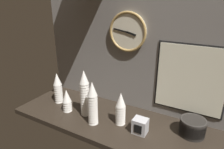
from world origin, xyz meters
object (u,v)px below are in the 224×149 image
Objects in this scene: wall_clock at (128,32)px; napkin_dispenser at (140,126)px; cup_stack_center_right at (121,108)px; cup_stack_center at (93,103)px; menu_board at (190,80)px; cup_stack_left at (67,100)px; cup_stack_far_left at (58,88)px; cup_stack_center_left at (85,93)px; bowl_stack_far_right at (193,127)px.

wall_clock is 0.68m from napkin_dispenser.
cup_stack_center_right is 0.75× the size of cup_stack_center.
cup_stack_left is at bearing -159.38° from menu_board.
cup_stack_center_left is (0.33, -0.05, 0.05)m from cup_stack_far_left.
cup_stack_center_right is 0.20m from cup_stack_center.
cup_stack_center is at bearing -14.74° from cup_stack_far_left.
cup_stack_left is at bearing -169.86° from cup_stack_center_left.
menu_board reaches higher than napkin_dispenser.
napkin_dispenser is (-0.31, -0.16, -0.01)m from bowl_stack_far_right.
bowl_stack_far_right is 0.56× the size of wall_clock.
bowl_stack_far_right is at bearing 14.69° from cup_stack_center_right.
cup_stack_far_left reaches higher than napkin_dispenser.
napkin_dispenser is (0.25, -0.29, -0.57)m from wall_clock.
cup_stack_center_left reaches higher than cup_stack_left.
menu_board reaches higher than cup_stack_left.
cup_stack_far_left reaches higher than cup_stack_center_right.
bowl_stack_far_right is 1.59× the size of napkin_dispenser.
cup_stack_far_left is at bearing -156.44° from wall_clock.
wall_clock is at bearing 53.43° from cup_stack_center_left.
cup_stack_center_left is 0.79m from bowl_stack_far_right.
cup_stack_far_left is 0.33m from cup_stack_center_left.
cup_stack_center_left is at bearing -168.92° from bowl_stack_far_right.
cup_stack_center_right is 0.92× the size of cup_stack_far_left.
cup_stack_center_right is at bearing 5.06° from cup_stack_center_left.
cup_stack_far_left is at bearing 165.26° from cup_stack_center.
menu_board is (0.57, 0.36, 0.17)m from cup_stack_center.
bowl_stack_far_right is 0.35m from napkin_dispenser.
cup_stack_center_right is at bearing -2.18° from cup_stack_far_left.
cup_stack_left is 0.72m from wall_clock.
bowl_stack_far_right is (0.93, 0.18, -0.03)m from cup_stack_left.
wall_clock is 2.84× the size of napkin_dispenser.
cup_stack_far_left is 1.59× the size of bowl_stack_far_right.
wall_clock reaches higher than napkin_dispenser.
napkin_dispenser is at bearing -128.24° from menu_board.
cup_stack_center_right is at bearing -72.10° from wall_clock.
cup_stack_left is at bearing -177.76° from napkin_dispenser.
cup_stack_far_left is 2.52× the size of napkin_dispenser.
wall_clock is (0.37, 0.31, 0.53)m from cup_stack_left.
bowl_stack_far_right is (0.65, 0.22, -0.10)m from cup_stack_center.
menu_board is at bearing 1.05° from wall_clock.
cup_stack_center_left is at bearing -174.94° from cup_stack_center_right.
cup_stack_left is at bearing -173.13° from cup_stack_center_right.
cup_stack_left is 0.37× the size of menu_board.
cup_stack_center_right is 0.62m from cup_stack_far_left.
cup_stack_center_left is 0.56m from wall_clock.
cup_stack_center_left is at bearing -126.57° from wall_clock.
cup_stack_left is at bearing -169.08° from bowl_stack_far_right.
cup_stack_center_left reaches higher than bowl_stack_far_right.
cup_stack_center is 0.89× the size of cup_stack_center_left.
wall_clock reaches higher than cup_stack_left.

